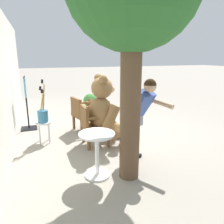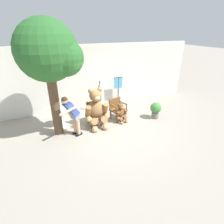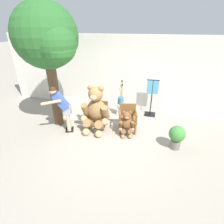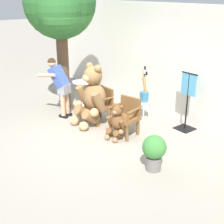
# 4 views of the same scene
# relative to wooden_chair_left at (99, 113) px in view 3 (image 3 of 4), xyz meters

# --- Properties ---
(ground_plane) EXTENTS (60.00, 60.00, 0.00)m
(ground_plane) POSITION_rel_wooden_chair_left_xyz_m (0.49, -0.72, -0.46)
(ground_plane) COLOR gray
(back_wall) EXTENTS (10.00, 0.16, 2.80)m
(back_wall) POSITION_rel_wooden_chair_left_xyz_m (0.49, 1.68, 0.94)
(back_wall) COLOR silver
(back_wall) RESTS_ON ground
(wooden_chair_left) EXTENTS (0.56, 0.52, 0.86)m
(wooden_chair_left) POSITION_rel_wooden_chair_left_xyz_m (0.00, 0.00, 0.00)
(wooden_chair_left) COLOR brown
(wooden_chair_left) RESTS_ON ground
(wooden_chair_right) EXTENTS (0.67, 0.64, 0.86)m
(wooden_chair_right) POSITION_rel_wooden_chair_left_xyz_m (0.97, -0.00, 0.00)
(wooden_chair_right) COLOR brown
(wooden_chair_right) RESTS_ON ground
(teddy_bear_large) EXTENTS (0.90, 0.84, 1.50)m
(teddy_bear_large) POSITION_rel_wooden_chair_left_xyz_m (0.00, -0.26, 0.27)
(teddy_bear_large) COLOR olive
(teddy_bear_large) RESTS_ON ground
(teddy_bear_small) EXTENTS (0.50, 0.50, 0.80)m
(teddy_bear_small) POSITION_rel_wooden_chair_left_xyz_m (0.99, -0.28, -0.07)
(teddy_bear_small) COLOR brown
(teddy_bear_small) RESTS_ON ground
(person_visitor) EXTENTS (0.73, 0.68, 1.50)m
(person_visitor) POSITION_rel_wooden_chair_left_xyz_m (-0.95, -0.60, 0.44)
(person_visitor) COLOR black
(person_visitor) RESTS_ON ground
(white_stool) EXTENTS (0.34, 0.34, 0.46)m
(white_stool) POSITION_rel_wooden_chair_left_xyz_m (0.52, 0.96, -0.11)
(white_stool) COLOR silver
(white_stool) RESTS_ON ground
(brush_bucket) EXTENTS (0.22, 0.22, 0.92)m
(brush_bucket) POSITION_rel_wooden_chair_left_xyz_m (0.52, 0.96, 0.17)
(brush_bucket) COLOR teal
(brush_bucket) RESTS_ON white_stool
(round_side_table) EXTENTS (0.56, 0.56, 0.72)m
(round_side_table) POSITION_rel_wooden_chair_left_xyz_m (-1.23, 0.26, -0.01)
(round_side_table) COLOR white
(round_side_table) RESTS_ON ground
(patio_tree) EXTENTS (1.92, 1.83, 3.71)m
(patio_tree) POSITION_rel_wooden_chair_left_xyz_m (-1.33, -0.26, 2.26)
(patio_tree) COLOR brown
(patio_tree) RESTS_ON ground
(potted_plant) EXTENTS (0.44, 0.44, 0.68)m
(potted_plant) POSITION_rel_wooden_chair_left_xyz_m (2.43, -0.57, -0.07)
(potted_plant) COLOR slate
(potted_plant) RESTS_ON ground
(clothing_display_stand) EXTENTS (0.44, 0.40, 1.36)m
(clothing_display_stand) POSITION_rel_wooden_chair_left_xyz_m (1.60, 1.30, 0.26)
(clothing_display_stand) COLOR black
(clothing_display_stand) RESTS_ON ground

